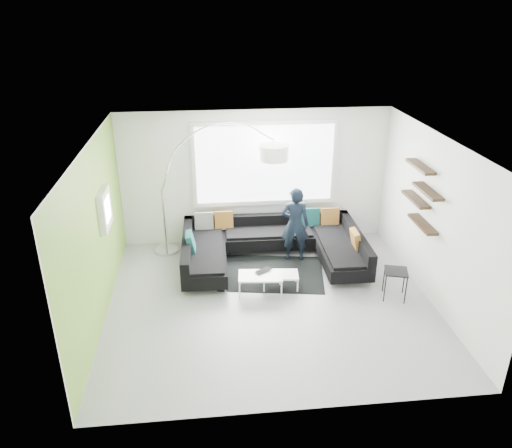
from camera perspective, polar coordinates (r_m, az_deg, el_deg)
The scene contains 9 objects.
ground at distance 8.70m, azimuth 1.63°, elevation -8.86°, with size 5.50×5.50×0.00m, color gray.
room_shell at distance 8.05m, azimuth 1.86°, elevation 2.82°, with size 5.54×5.04×2.82m.
sectional_sofa at distance 9.71m, azimuth 1.91°, elevation -2.84°, with size 3.49×2.20×0.75m.
rug at distance 9.52m, azimuth 1.82°, elevation -5.64°, with size 1.92×1.40×0.01m, color black.
coffee_table at distance 8.96m, azimuth 1.66°, elevation -6.56°, with size 1.00×0.58×0.33m, color silver.
arc_lamp at distance 9.95m, azimuth -10.74°, elevation 3.79°, with size 2.52×0.94×2.68m, color white, non-canonical shape.
side_table at distance 9.00m, azimuth 15.55°, elevation -6.63°, with size 0.38×0.38×0.53m, color black.
person at distance 9.73m, azimuth 4.47°, elevation -0.04°, with size 0.60×0.44×1.51m, color black.
laptop at distance 8.89m, azimuth 1.03°, elevation -5.48°, with size 0.38×0.35×0.03m, color black.
Camera 1 is at (-1.02, -7.21, 4.76)m, focal length 35.00 mm.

